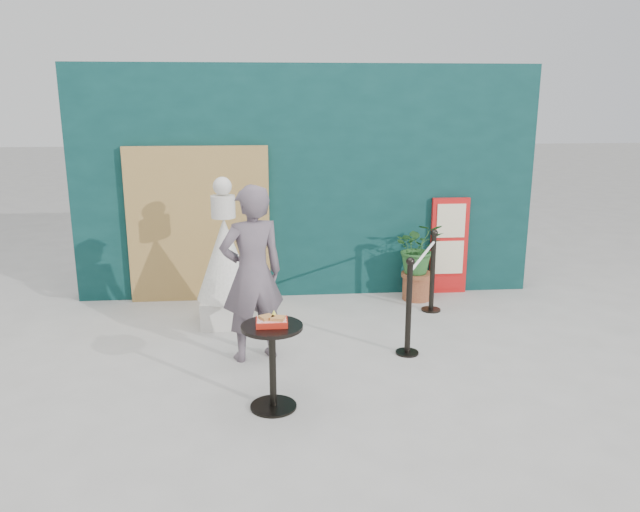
% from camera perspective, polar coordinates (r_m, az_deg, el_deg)
% --- Properties ---
extents(ground, '(60.00, 60.00, 0.00)m').
position_cam_1_polar(ground, '(5.65, 1.13, -12.94)').
color(ground, '#ADAAA5').
rests_on(ground, ground).
extents(back_wall, '(6.00, 0.30, 3.00)m').
position_cam_1_polar(back_wall, '(8.23, -1.23, 6.73)').
color(back_wall, '#0A2F2E').
rests_on(back_wall, ground).
extents(bamboo_fence, '(1.80, 0.08, 2.00)m').
position_cam_1_polar(bamboo_fence, '(8.13, -11.01, 2.80)').
color(bamboo_fence, tan).
rests_on(bamboo_fence, ground).
extents(woman, '(0.76, 0.62, 1.78)m').
position_cam_1_polar(woman, '(6.20, -6.22, -1.63)').
color(woman, '#60525C').
rests_on(woman, ground).
extents(menu_board, '(0.50, 0.07, 1.30)m').
position_cam_1_polar(menu_board, '(8.54, 11.72, 0.91)').
color(menu_board, red).
rests_on(menu_board, ground).
extents(statue, '(0.67, 0.67, 1.73)m').
position_cam_1_polar(statue, '(7.27, -8.65, -0.85)').
color(statue, silver).
rests_on(statue, ground).
extents(cafe_table, '(0.52, 0.52, 0.75)m').
position_cam_1_polar(cafe_table, '(5.31, -4.38, -8.87)').
color(cafe_table, black).
rests_on(cafe_table, ground).
extents(food_basket, '(0.26, 0.19, 0.11)m').
position_cam_1_polar(food_basket, '(5.21, -4.41, -5.94)').
color(food_basket, red).
rests_on(food_basket, cafe_table).
extents(planter, '(0.61, 0.53, 1.04)m').
position_cam_1_polar(planter, '(8.18, 8.94, 0.10)').
color(planter, '#985B32').
rests_on(planter, ground).
extents(stanchion_barrier, '(0.84, 1.54, 1.03)m').
position_cam_1_polar(stanchion_barrier, '(7.12, 9.28, -2.97)').
color(stanchion_barrier, black).
rests_on(stanchion_barrier, ground).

